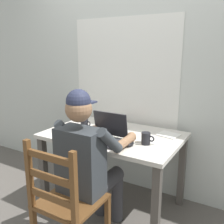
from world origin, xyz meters
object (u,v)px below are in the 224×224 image
at_px(laptop, 106,134).
at_px(wooden_chair, 66,203).
at_px(desk, 113,144).
at_px(coffee_mug_dark, 85,123).
at_px(book_stack_main, 108,126).
at_px(coffee_mug_spare, 146,138).
at_px(seated_person, 89,159).
at_px(computer_mouse, 130,144).
at_px(coffee_mug_white, 66,129).

bearing_deg(laptop, wooden_chair, -87.47).
height_order(desk, coffee_mug_dark, coffee_mug_dark).
xyz_separation_m(laptop, coffee_mug_dark, (-0.38, 0.21, -0.01)).
bearing_deg(book_stack_main, coffee_mug_spare, -22.44).
bearing_deg(seated_person, coffee_mug_dark, 129.16).
bearing_deg(wooden_chair, book_stack_main, 101.29).
distance_m(computer_mouse, book_stack_main, 0.49).
xyz_separation_m(seated_person, computer_mouse, (0.21, 0.27, 0.08)).
bearing_deg(coffee_mug_spare, laptop, -165.58).
relative_size(wooden_chair, book_stack_main, 5.06).
bearing_deg(desk, laptop, -79.67).
relative_size(desk, coffee_mug_dark, 10.96).
bearing_deg(coffee_mug_spare, desk, 164.99).
bearing_deg(seated_person, wooden_chair, -90.00).
xyz_separation_m(wooden_chair, coffee_mug_white, (-0.42, 0.51, 0.33)).
xyz_separation_m(desk, book_stack_main, (-0.11, 0.10, 0.14)).
height_order(desk, laptop, laptop).
relative_size(laptop, computer_mouse, 3.30).
height_order(desk, coffee_mug_spare, coffee_mug_spare).
xyz_separation_m(seated_person, laptop, (-0.03, 0.29, 0.11)).
distance_m(desk, wooden_chair, 0.78).
distance_m(desk, coffee_mug_spare, 0.42).
distance_m(laptop, coffee_mug_white, 0.40).
xyz_separation_m(wooden_chair, coffee_mug_dark, (-0.40, 0.77, 0.33)).
xyz_separation_m(coffee_mug_white, coffee_mug_spare, (0.73, 0.15, 0.00)).
bearing_deg(seated_person, computer_mouse, 51.44).
height_order(wooden_chair, coffee_mug_white, wooden_chair).
bearing_deg(wooden_chair, coffee_mug_dark, 117.42).
xyz_separation_m(desk, wooden_chair, (0.06, -0.75, -0.18)).
bearing_deg(coffee_mug_white, coffee_mug_dark, 86.69).
bearing_deg(book_stack_main, coffee_mug_dark, -160.87).
relative_size(wooden_chair, computer_mouse, 9.43).
relative_size(laptop, book_stack_main, 1.77).
bearing_deg(seated_person, coffee_mug_white, 151.57).
bearing_deg(coffee_mug_dark, coffee_mug_spare, -9.51).
relative_size(seated_person, wooden_chair, 1.32).
xyz_separation_m(laptop, computer_mouse, (0.24, -0.02, -0.04)).
height_order(laptop, coffee_mug_spare, laptop).
height_order(wooden_chair, computer_mouse, wooden_chair).
bearing_deg(book_stack_main, laptop, -63.13).
relative_size(wooden_chair, laptop, 2.86).
relative_size(coffee_mug_white, book_stack_main, 0.61).
height_order(seated_person, wooden_chair, seated_person).
bearing_deg(desk, coffee_mug_dark, 176.68).
height_order(desk, computer_mouse, computer_mouse).
height_order(seated_person, coffee_mug_dark, seated_person).
xyz_separation_m(laptop, coffee_mug_spare, (0.34, 0.09, -0.00)).
xyz_separation_m(seated_person, coffee_mug_dark, (-0.40, 0.49, 0.10)).
xyz_separation_m(wooden_chair, book_stack_main, (-0.17, 0.85, 0.32)).
height_order(computer_mouse, coffee_mug_dark, coffee_mug_dark).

